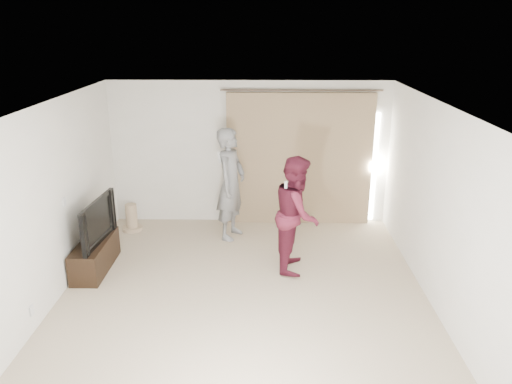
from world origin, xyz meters
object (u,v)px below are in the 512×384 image
tv (91,221)px  person_woman (297,214)px  tv_console (95,255)px  person_man (231,184)px

tv → person_woman: size_ratio=0.66×
tv_console → person_woman: 3.10m
tv → person_man: size_ratio=0.60×
tv_console → person_man: bearing=32.7°
person_man → person_woman: person_man is taller
tv_console → tv: size_ratio=1.03×
tv → person_man: bearing=-52.6°
tv → person_woman: 3.03m
tv_console → person_man: (1.97, 1.27, 0.73)m
person_man → person_woman: bearing=-47.3°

